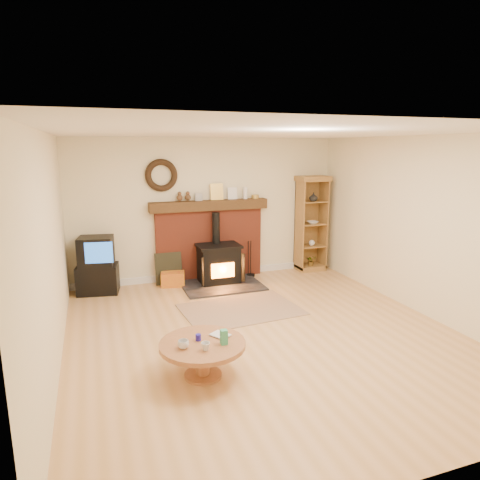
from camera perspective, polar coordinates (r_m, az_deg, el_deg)
name	(u,v)px	position (r m, az deg, el deg)	size (l,w,h in m)	color
ground	(264,334)	(5.82, 3.18, -12.39)	(5.50, 5.50, 0.00)	tan
room_shell	(261,205)	(5.42, 2.83, 4.71)	(5.02, 5.52, 2.61)	beige
chimney_breast	(210,236)	(7.99, -4.07, 0.48)	(2.20, 0.22, 1.78)	#973B26
wood_stove	(219,265)	(7.74, -2.80, -3.34)	(1.40, 1.00, 1.28)	black
area_rug	(241,309)	(6.61, 0.09, -9.24)	(1.73, 1.19, 0.01)	brown
tv_unit	(97,266)	(7.61, -18.51, -3.34)	(0.73, 0.57, 0.97)	black
curio_cabinet	(311,224)	(8.62, 9.41, 2.18)	(0.61, 0.44, 1.89)	brown
firelog_box	(173,279)	(7.74, -8.94, -5.18)	(0.41, 0.26, 0.26)	yellow
leaning_painting	(169,269)	(7.83, -9.49, -3.77)	(0.48, 0.03, 0.58)	black
fire_tools	(250,271)	(8.23, 1.39, -4.15)	(0.16, 0.16, 0.70)	black
coffee_table	(203,349)	(4.72, -5.01, -14.25)	(0.93, 0.93, 0.56)	brown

